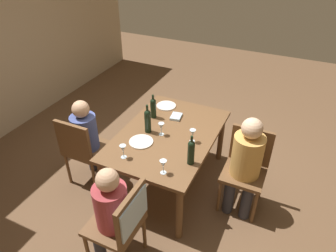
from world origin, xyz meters
TOP-DOWN VIEW (x-y plane):
  - ground_plane at (0.00, 0.00)m, footprint 10.00×10.00m
  - dining_table at (0.00, 0.00)m, footprint 1.51×1.02m
  - chair_near at (0.09, -0.89)m, footprint 0.44×0.44m
  - chair_left_end at (-1.14, -0.12)m, footprint 0.44×0.46m
  - chair_far_left at (-0.43, 0.89)m, footprint 0.44×0.44m
  - person_woman_host at (-0.03, -0.89)m, footprint 0.36×0.32m
  - person_man_bearded at (-1.14, 0.03)m, footprint 0.29×0.33m
  - person_man_guest at (-0.32, 0.89)m, footprint 0.33×0.29m
  - wine_bottle_tall_green at (-0.36, -0.41)m, footprint 0.07×0.07m
  - wine_bottle_dark_red at (-0.06, 0.22)m, footprint 0.07×0.07m
  - wine_bottle_short_olive at (0.24, 0.30)m, footprint 0.07×0.07m
  - wine_glass_near_left at (-0.05, 0.06)m, footprint 0.07×0.07m
  - wine_glass_centre at (-0.60, -0.23)m, footprint 0.07×0.07m
  - wine_glass_near_right at (-0.56, 0.23)m, footprint 0.07×0.07m
  - wine_glass_far at (-0.02, -0.30)m, footprint 0.07×0.07m
  - dinner_plate_host at (0.54, 0.28)m, footprint 0.25×0.25m
  - dinner_plate_guest_left at (-0.27, 0.19)m, footprint 0.26×0.26m
  - folded_napkin at (0.34, 0.05)m, footprint 0.18×0.14m
  - handbag at (0.01, 0.89)m, footprint 0.17×0.30m

SIDE VIEW (x-z plane):
  - ground_plane at x=0.00m, z-range 0.00..0.00m
  - handbag at x=0.01m, z-range 0.00..0.22m
  - chair_near at x=0.09m, z-range 0.07..0.99m
  - chair_far_left at x=-0.43m, z-range 0.07..0.99m
  - chair_left_end at x=-1.14m, z-range 0.13..1.05m
  - person_man_guest at x=-0.32m, z-range 0.09..1.19m
  - dining_table at x=0.00m, z-range 0.28..1.00m
  - person_man_bearded at x=-1.14m, z-range 0.09..1.19m
  - person_woman_host at x=-0.03m, z-range 0.09..1.24m
  - dinner_plate_host at x=0.54m, z-range 0.72..0.74m
  - dinner_plate_guest_left at x=-0.27m, z-range 0.72..0.74m
  - folded_napkin at x=0.34m, z-range 0.72..0.75m
  - wine_glass_near_left at x=-0.05m, z-range 0.75..0.90m
  - wine_glass_centre at x=-0.60m, z-range 0.75..0.90m
  - wine_glass_near_right at x=-0.56m, z-range 0.75..0.90m
  - wine_glass_far at x=-0.02m, z-range 0.75..0.90m
  - wine_bottle_short_olive at x=0.24m, z-range 0.71..1.01m
  - wine_bottle_tall_green at x=-0.36m, z-range 0.71..1.03m
  - wine_bottle_dark_red at x=-0.06m, z-range 0.70..1.04m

